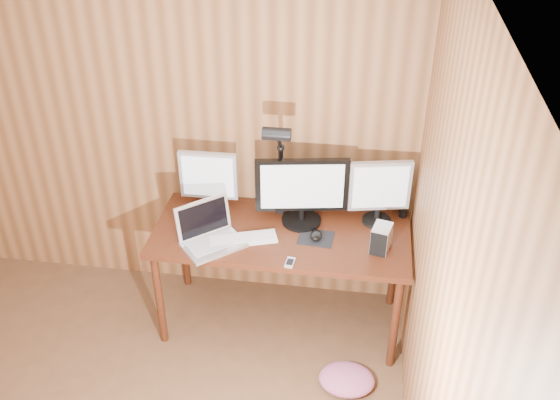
% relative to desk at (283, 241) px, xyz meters
% --- Properties ---
extents(desk, '(1.60, 0.70, 0.75)m').
position_rel_desk_xyz_m(desk, '(0.00, 0.00, 0.00)').
color(desk, '#441C0E').
rests_on(desk, floor).
extents(monitor_center, '(0.58, 0.25, 0.45)m').
position_rel_desk_xyz_m(monitor_center, '(0.11, 0.06, 0.36)').
color(monitor_center, black).
rests_on(monitor_center, desk).
extents(monitor_left, '(0.37, 0.18, 0.42)m').
position_rel_desk_xyz_m(monitor_left, '(-0.49, 0.11, 0.35)').
color(monitor_left, black).
rests_on(monitor_left, desk).
extents(monitor_right, '(0.38, 0.18, 0.44)m').
position_rel_desk_xyz_m(monitor_right, '(0.59, 0.13, 0.36)').
color(monitor_right, black).
rests_on(monitor_right, desk).
extents(laptop, '(0.44, 0.44, 0.25)m').
position_rel_desk_xyz_m(laptop, '(-0.42, -0.24, 0.18)').
color(laptop, silver).
rests_on(laptop, desk).
extents(keyboard, '(0.45, 0.26, 0.02)m').
position_rel_desk_xyz_m(keyboard, '(-0.23, -0.19, 0.13)').
color(keyboard, white).
rests_on(keyboard, desk).
extents(mousepad, '(0.23, 0.19, 0.00)m').
position_rel_desk_xyz_m(mousepad, '(0.22, -0.11, 0.12)').
color(mousepad, black).
rests_on(mousepad, desk).
extents(mouse, '(0.09, 0.12, 0.04)m').
position_rel_desk_xyz_m(mouse, '(0.22, -0.11, 0.15)').
color(mouse, black).
rests_on(mouse, mousepad).
extents(hard_drive, '(0.13, 0.17, 0.16)m').
position_rel_desk_xyz_m(hard_drive, '(0.61, -0.16, 0.20)').
color(hard_drive, silver).
rests_on(hard_drive, desk).
extents(phone, '(0.06, 0.10, 0.01)m').
position_rel_desk_xyz_m(phone, '(0.10, -0.37, 0.13)').
color(phone, silver).
rests_on(phone, desk).
extents(speaker, '(0.05, 0.05, 0.13)m').
position_rel_desk_xyz_m(speaker, '(0.75, 0.22, 0.19)').
color(speaker, black).
rests_on(speaker, desk).
extents(desk_lamp, '(0.17, 0.24, 0.73)m').
position_rel_desk_xyz_m(desk_lamp, '(-0.04, 0.07, 0.57)').
color(desk_lamp, black).
rests_on(desk_lamp, desk).
extents(fabric_pile, '(0.41, 0.37, 0.11)m').
position_rel_desk_xyz_m(fabric_pile, '(0.48, -0.58, -0.57)').
color(fabric_pile, '#B7587F').
rests_on(fabric_pile, floor).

